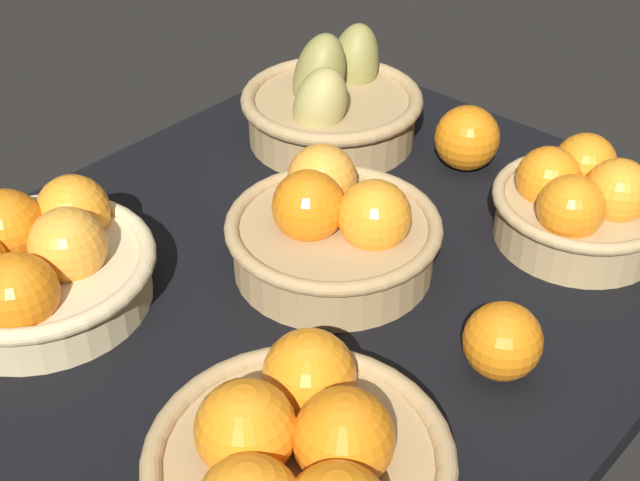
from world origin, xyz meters
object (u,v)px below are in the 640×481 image
at_px(basket_far_right, 298,461).
at_px(basket_far_left, 581,203).
at_px(basket_near_right, 34,265).
at_px(basket_center, 334,229).
at_px(loose_orange_front_gap, 468,139).
at_px(loose_orange_back_gap, 503,341).
at_px(basket_near_left_pears, 332,105).

bearing_deg(basket_far_right, basket_far_left, -178.72).
height_order(basket_near_right, basket_far_left, same).
xyz_separation_m(basket_near_right, basket_center, (-0.25, 0.19, 0.00)).
bearing_deg(basket_far_right, basket_near_right, -90.99).
xyz_separation_m(loose_orange_front_gap, loose_orange_back_gap, (0.29, 0.23, -0.00)).
distance_m(basket_near_right, basket_near_left_pears, 0.46).
bearing_deg(basket_near_right, basket_far_right, 89.01).
bearing_deg(basket_far_right, loose_orange_front_gap, -159.89).
bearing_deg(basket_near_right, loose_orange_back_gap, 118.82).
height_order(basket_center, basket_far_left, basket_center).
distance_m(basket_center, basket_far_left, 0.28).
xyz_separation_m(basket_far_left, loose_orange_back_gap, (0.24, 0.05, -0.01)).
distance_m(basket_near_left_pears, basket_far_left, 0.36).
xyz_separation_m(basket_far_right, basket_center, (-0.25, -0.18, 0.00)).
height_order(basket_near_right, loose_orange_front_gap, basket_near_right).
distance_m(basket_far_right, basket_near_right, 0.37).
xyz_separation_m(basket_center, loose_orange_back_gap, (0.02, 0.22, -0.01)).
height_order(basket_near_left_pears, basket_far_left, basket_near_left_pears).
distance_m(basket_near_right, loose_orange_front_gap, 0.54).
relative_size(basket_near_right, loose_orange_front_gap, 2.94).
bearing_deg(basket_center, basket_far_right, 35.80).
relative_size(basket_near_left_pears, loose_orange_front_gap, 2.93).
height_order(basket_far_left, loose_orange_back_gap, basket_far_left).
xyz_separation_m(basket_center, basket_near_left_pears, (-0.21, -0.19, 0.00)).
bearing_deg(loose_orange_front_gap, basket_far_left, 75.31).
relative_size(basket_far_right, basket_near_left_pears, 1.05).
relative_size(basket_center, loose_orange_front_gap, 2.81).
xyz_separation_m(basket_far_left, loose_orange_front_gap, (-0.05, -0.18, -0.01)).
bearing_deg(basket_far_left, basket_near_left_pears, -88.71).
bearing_deg(basket_far_left, loose_orange_front_gap, -104.69).
bearing_deg(basket_center, basket_far_left, 141.97).
bearing_deg(basket_near_left_pears, loose_orange_front_gap, 107.16).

